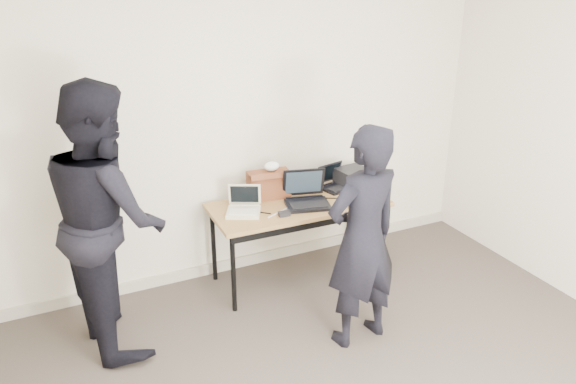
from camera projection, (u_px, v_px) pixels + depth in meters
room at (405, 231)px, 2.85m from camera, size 4.60×4.60×2.80m
desk at (299, 210)px, 4.77m from camera, size 1.51×0.68×0.72m
laptop_beige at (244, 208)px, 4.56m from camera, size 0.35×0.35×0.22m
laptop_center at (306, 196)px, 4.73m from camera, size 0.44×0.43×0.28m
laptop_right at (334, 182)px, 5.07m from camera, size 0.34×0.34×0.21m
leather_satchel at (269, 184)px, 4.82m from camera, size 0.38×0.21×0.25m
tissue at (272, 166)px, 4.77m from camera, size 0.14×0.11×0.08m
equipment_box at (352, 176)px, 5.13m from camera, size 0.29×0.25×0.15m
power_brick at (284, 214)px, 4.51m from camera, size 0.10×0.06×0.03m
cables at (304, 201)px, 4.78m from camera, size 1.16×0.38×0.01m
person_typist at (363, 239)px, 3.92m from camera, size 0.65×0.47×1.65m
person_observer at (107, 218)px, 3.90m from camera, size 0.85×1.03×1.94m
baseboard at (249, 260)px, 5.21m from camera, size 4.50×0.03×0.10m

